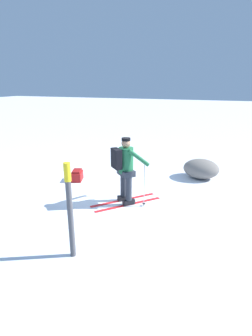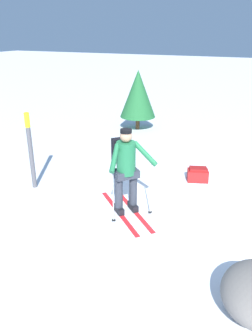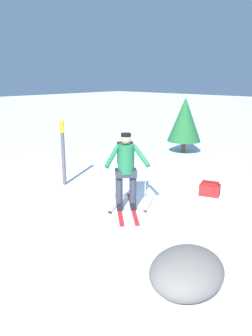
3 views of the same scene
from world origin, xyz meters
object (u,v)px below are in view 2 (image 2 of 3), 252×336
object	(u,v)px
skier	(126,166)
dropped_backpack	(198,175)
pine_tree	(138,94)
trail_marker	(30,146)

from	to	relation	value
skier	dropped_backpack	xyz separation A→B (m)	(1.93, -0.94, -0.78)
dropped_backpack	pine_tree	world-z (taller)	pine_tree
dropped_backpack	trail_marker	distance (m)	3.78
dropped_backpack	trail_marker	world-z (taller)	trail_marker
skier	trail_marker	xyz separation A→B (m)	(0.09, 2.27, 0.03)
trail_marker	pine_tree	distance (m)	5.24
dropped_backpack	skier	bearing A→B (deg)	154.13
skier	pine_tree	bearing A→B (deg)	20.60
trail_marker	pine_tree	world-z (taller)	pine_tree
trail_marker	pine_tree	xyz separation A→B (m)	(5.23, -0.27, 0.26)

